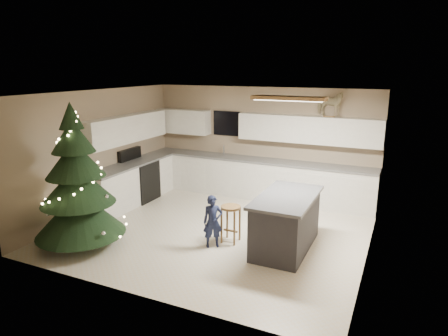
% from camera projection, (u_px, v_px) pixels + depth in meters
% --- Properties ---
extents(ground_plane, '(5.50, 5.50, 0.00)m').
position_uv_depth(ground_plane, '(216.00, 230.00, 7.70)').
color(ground_plane, beige).
extents(room_shell, '(5.52, 5.02, 2.61)m').
position_uv_depth(room_shell, '(217.00, 141.00, 7.26)').
color(room_shell, tan).
rests_on(room_shell, ground_plane).
extents(cabinetry, '(5.50, 3.20, 2.00)m').
position_uv_depth(cabinetry, '(212.00, 168.00, 9.33)').
color(cabinetry, white).
rests_on(cabinetry, ground_plane).
extents(island, '(0.90, 1.70, 0.95)m').
position_uv_depth(island, '(286.00, 222.00, 6.82)').
color(island, black).
rests_on(island, ground_plane).
extents(bar_stool, '(0.35, 0.35, 0.67)m').
position_uv_depth(bar_stool, '(231.00, 215.00, 7.07)').
color(bar_stool, olive).
rests_on(bar_stool, ground_plane).
extents(christmas_tree, '(1.57, 1.52, 2.51)m').
position_uv_depth(christmas_tree, '(78.00, 189.00, 6.78)').
color(christmas_tree, '#3F2816').
rests_on(christmas_tree, ground_plane).
extents(toddler, '(0.40, 0.38, 0.93)m').
position_uv_depth(toddler, '(213.00, 222.00, 6.88)').
color(toddler, black).
rests_on(toddler, ground_plane).
extents(rocking_horse, '(0.68, 0.43, 0.55)m').
position_uv_depth(rocking_horse, '(330.00, 104.00, 8.54)').
color(rocking_horse, olive).
rests_on(rocking_horse, cabinetry).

